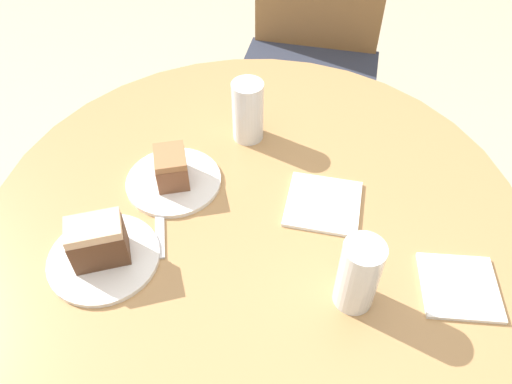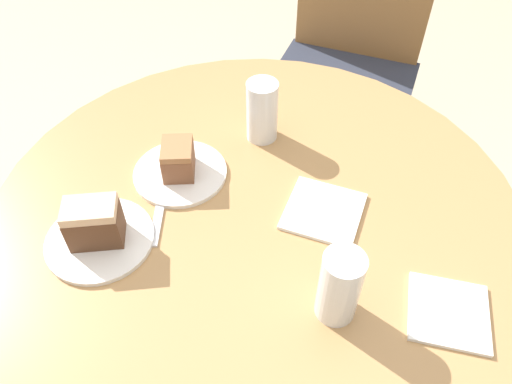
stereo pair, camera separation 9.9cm
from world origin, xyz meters
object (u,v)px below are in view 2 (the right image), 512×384
cake_slice_near (178,159)px  cake_slice_far (94,223)px  chair (347,65)px  plate_far (100,239)px  plate_near (180,173)px  glass_water (262,114)px  glass_lemonade (339,289)px

cake_slice_near → cake_slice_far: size_ratio=0.83×
chair → cake_slice_far: size_ratio=8.09×
cake_slice_far → plate_far: bearing=-90.0°
plate_near → glass_water: bearing=49.0°
plate_far → glass_lemonade: glass_lemonade is taller
chair → cake_slice_near: 0.92m
cake_slice_near → plate_far: bearing=-113.6°
plate_far → plate_near: bearing=66.4°
plate_near → glass_water: (0.14, 0.17, 0.06)m
cake_slice_far → glass_lemonade: glass_lemonade is taller
cake_slice_near → glass_water: (0.14, 0.17, 0.02)m
cake_slice_far → glass_water: glass_water is taller
cake_slice_far → chair: bearing=69.5°
cake_slice_near → plate_near: bearing=0.0°
chair → plate_far: 1.13m
cake_slice_far → glass_lemonade: size_ratio=0.77×
chair → plate_near: chair is taller
plate_far → glass_water: 0.44m
glass_water → cake_slice_near: bearing=-131.0°
plate_near → glass_lemonade: 0.45m
chair → plate_far: (-0.39, -1.04, 0.21)m
cake_slice_far → glass_lemonade: (0.46, -0.04, 0.01)m
plate_far → cake_slice_near: (0.09, 0.21, 0.04)m
plate_near → glass_water: 0.23m
cake_slice_near → glass_lemonade: bearing=-34.5°
glass_water → cake_slice_far: bearing=-122.2°
chair → plate_far: size_ratio=4.47×
plate_near → plate_far: (-0.09, -0.21, 0.00)m
chair → plate_far: bearing=-102.9°
chair → cake_slice_near: chair is taller
cake_slice_far → cake_slice_near: bearing=66.4°
cake_slice_near → chair: bearing=70.2°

